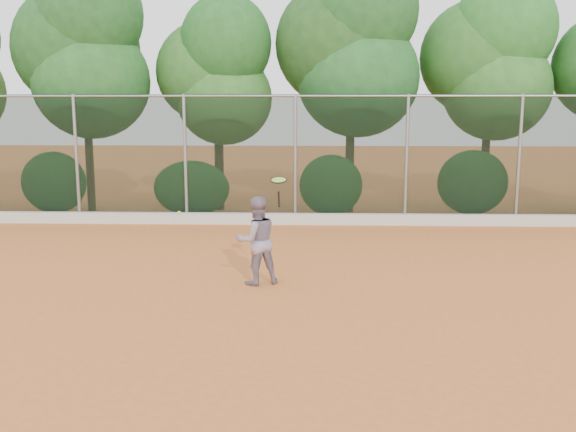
{
  "coord_description": "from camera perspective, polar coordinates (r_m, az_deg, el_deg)",
  "views": [
    {
      "loc": [
        0.38,
        -10.36,
        3.24
      ],
      "look_at": [
        0.0,
        1.0,
        1.25
      ],
      "focal_mm": 40.0,
      "sensor_mm": 36.0,
      "label": 1
    }
  ],
  "objects": [
    {
      "name": "foliage_backdrop",
      "position": [
        19.4,
        -0.86,
        13.37
      ],
      "size": [
        23.7,
        3.63,
        7.55
      ],
      "color": "#422D19",
      "rests_on": "ground"
    },
    {
      "name": "tennis_racket",
      "position": [
        11.27,
        -0.84,
        3.02
      ],
      "size": [
        0.32,
        0.32,
        0.56
      ],
      "color": "black",
      "rests_on": "ground"
    },
    {
      "name": "tennis_player",
      "position": [
        11.61,
        -2.8,
        -2.19
      ],
      "size": [
        0.96,
        0.87,
        1.61
      ],
      "primitive_type": "imported",
      "rotation": [
        0.0,
        0.0,
        3.54
      ],
      "color": "gray",
      "rests_on": "ground"
    },
    {
      "name": "tennis_ball_in_flight",
      "position": [
        11.94,
        -9.66,
        0.28
      ],
      "size": [
        0.07,
        0.07,
        0.07
      ],
      "color": "#CAE133",
      "rests_on": "ground"
    },
    {
      "name": "chainlink_fence",
      "position": [
        17.42,
        0.66,
        5.39
      ],
      "size": [
        24.09,
        0.09,
        3.5
      ],
      "color": "black",
      "rests_on": "ground"
    },
    {
      "name": "concrete_curb",
      "position": [
        17.46,
        0.63,
        -0.26
      ],
      "size": [
        24.0,
        0.2,
        0.3
      ],
      "primitive_type": "cube",
      "color": "beige",
      "rests_on": "ground"
    },
    {
      "name": "ground",
      "position": [
        10.87,
        -0.18,
        -7.42
      ],
      "size": [
        80.0,
        80.0,
        0.0
      ],
      "primitive_type": "plane",
      "color": "#CC6B30",
      "rests_on": "ground"
    }
  ]
}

